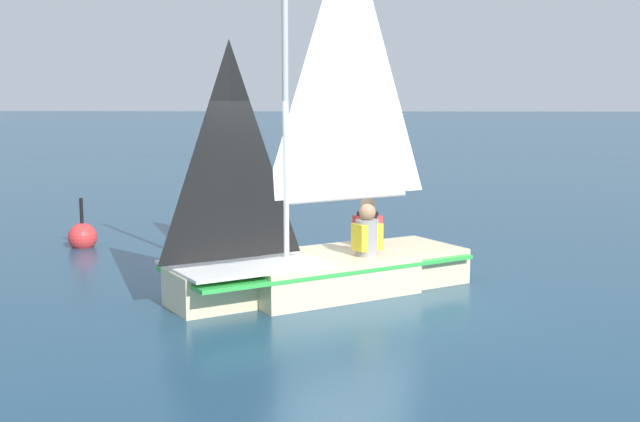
{
  "coord_description": "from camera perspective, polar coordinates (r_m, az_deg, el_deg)",
  "views": [
    {
      "loc": [
        0.46,
        -10.31,
        2.56
      ],
      "look_at": [
        0.0,
        0.0,
        1.08
      ],
      "focal_mm": 45.0,
      "sensor_mm": 36.0,
      "label": 1
    }
  ],
  "objects": [
    {
      "name": "sailboat_main",
      "position": [
        10.51,
        0.14,
        -2.38
      ],
      "size": [
        4.12,
        3.43,
        5.01
      ],
      "rotation": [
        0.0,
        0.0,
        3.73
      ],
      "color": "beige",
      "rests_on": "ground_plane"
    },
    {
      "name": "buoy_marker",
      "position": [
        14.29,
        -16.53,
        -1.77
      ],
      "size": [
        0.49,
        0.49,
        0.92
      ],
      "color": "red",
      "rests_on": "ground_plane"
    },
    {
      "name": "sailor_helm",
      "position": [
        10.57,
        3.36,
        -2.41
      ],
      "size": [
        0.43,
        0.42,
        1.16
      ],
      "rotation": [
        0.0,
        0.0,
        3.73
      ],
      "color": "black",
      "rests_on": "ground_plane"
    },
    {
      "name": "ground_plane",
      "position": [
        10.63,
        -0.0,
        -5.76
      ],
      "size": [
        260.0,
        260.0,
        0.0
      ],
      "primitive_type": "plane",
      "color": "navy"
    },
    {
      "name": "sailor_crew",
      "position": [
        11.27,
        3.39,
        -1.75
      ],
      "size": [
        0.43,
        0.42,
        1.16
      ],
      "rotation": [
        0.0,
        0.0,
        3.73
      ],
      "color": "black",
      "rests_on": "ground_plane"
    }
  ]
}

